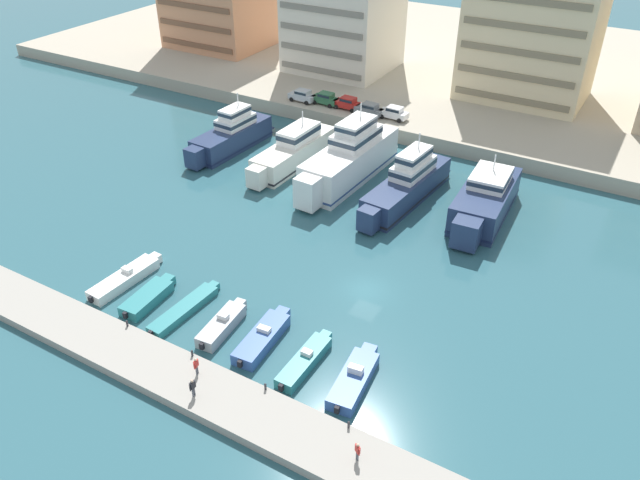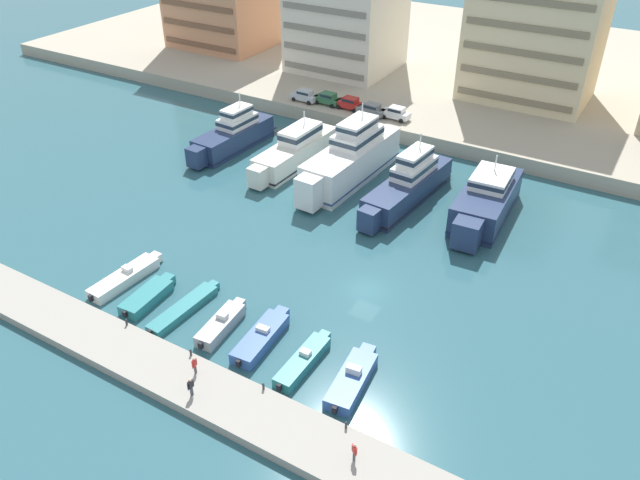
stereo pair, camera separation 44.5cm
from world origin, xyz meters
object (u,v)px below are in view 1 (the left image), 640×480
at_px(yacht_navy_far_left, 231,135).
at_px(motorboat_white_far_left, 126,278).
at_px(pedestrian_mid_deck, 196,365).
at_px(motorboat_teal_mid_left, 185,309).
at_px(motorboat_teal_center_right, 305,361).
at_px(car_white_center, 394,112).
at_px(yacht_white_mid_left, 349,159).
at_px(car_grey_center_left, 369,109).
at_px(motorboat_blue_mid_right, 354,379).
at_px(car_green_left, 326,98).
at_px(motorboat_grey_center_left, 222,325).
at_px(car_red_mid_left, 348,103).
at_px(pedestrian_far_side, 358,450).
at_px(motorboat_teal_left, 148,297).
at_px(yacht_navy_center, 485,200).
at_px(pedestrian_near_edge, 193,386).
at_px(yacht_ivory_left, 294,151).
at_px(yacht_navy_center_left, 407,184).
at_px(motorboat_blue_center, 263,337).
at_px(car_silver_far_left, 302,95).

xyz_separation_m(yacht_navy_far_left, motorboat_white_far_left, (9.24, -28.99, -1.47)).
bearing_deg(pedestrian_mid_deck, motorboat_teal_mid_left, 137.35).
relative_size(motorboat_teal_center_right, car_white_center, 1.75).
distance_m(yacht_white_mid_left, car_grey_center_left, 15.76).
bearing_deg(motorboat_blue_mid_right, car_green_left, 122.25).
xyz_separation_m(motorboat_grey_center_left, car_red_mid_left, (-12.25, 45.61, 2.43)).
bearing_deg(pedestrian_far_side, motorboat_blue_mid_right, 119.02).
relative_size(yacht_white_mid_left, motorboat_teal_left, 2.99).
xyz_separation_m(motorboat_white_far_left, motorboat_blue_mid_right, (24.83, -0.54, 0.01)).
relative_size(yacht_navy_center, car_white_center, 3.86).
relative_size(motorboat_teal_center_right, car_red_mid_left, 1.75).
xyz_separation_m(motorboat_white_far_left, motorboat_teal_left, (3.91, -1.08, -0.02)).
distance_m(yacht_navy_center, pedestrian_near_edge, 38.71).
bearing_deg(car_grey_center_left, motorboat_grey_center_left, -79.37).
bearing_deg(car_red_mid_left, motorboat_blue_mid_right, -61.21).
height_order(yacht_ivory_left, motorboat_blue_mid_right, yacht_ivory_left).
bearing_deg(motorboat_white_far_left, car_grey_center_left, 85.29).
relative_size(yacht_navy_center_left, yacht_navy_center, 1.11).
height_order(motorboat_teal_left, motorboat_grey_center_left, motorboat_grey_center_left).
distance_m(motorboat_blue_center, motorboat_teal_center_right, 4.48).
bearing_deg(pedestrian_near_edge, car_white_center, 98.80).
xyz_separation_m(motorboat_grey_center_left, pedestrian_far_side, (16.43, -6.51, 1.19)).
bearing_deg(yacht_navy_far_left, car_white_center, 44.17).
height_order(yacht_white_mid_left, motorboat_blue_center, yacht_white_mid_left).
distance_m(motorboat_blue_mid_right, car_red_mid_left, 51.92).
height_order(motorboat_blue_center, car_white_center, car_white_center).
relative_size(yacht_white_mid_left, pedestrian_near_edge, 11.77).
bearing_deg(car_green_left, yacht_navy_far_left, -108.84).
relative_size(motorboat_teal_left, car_silver_far_left, 1.56).
bearing_deg(pedestrian_near_edge, motorboat_blue_center, 85.64).
bearing_deg(car_silver_far_left, yacht_ivory_left, -62.13).
distance_m(motorboat_blue_mid_right, car_silver_far_left, 55.17).
bearing_deg(car_white_center, car_silver_far_left, -176.98).
relative_size(motorboat_white_far_left, pedestrian_mid_deck, 5.32).
relative_size(motorboat_grey_center_left, pedestrian_mid_deck, 4.11).
distance_m(car_red_mid_left, pedestrian_mid_deck, 53.36).
xyz_separation_m(yacht_navy_far_left, car_white_center, (16.41, 15.94, 1.01)).
bearing_deg(pedestrian_near_edge, car_silver_far_left, 113.48).
bearing_deg(motorboat_teal_mid_left, motorboat_blue_mid_right, 0.08).
relative_size(yacht_navy_center, car_grey_center_left, 3.84).
distance_m(motorboat_blue_mid_right, car_grey_center_left, 49.68).
relative_size(motorboat_teal_left, car_grey_center_left, 1.55).
bearing_deg(yacht_navy_center, motorboat_blue_center, -107.88).
relative_size(motorboat_teal_left, car_green_left, 1.55).
bearing_deg(motorboat_teal_left, yacht_navy_center_left, 66.24).
bearing_deg(motorboat_white_far_left, car_silver_far_left, 99.52).
relative_size(motorboat_white_far_left, car_silver_far_left, 2.05).
xyz_separation_m(yacht_navy_center, motorboat_teal_left, (-21.57, -30.09, -1.50)).
relative_size(car_green_left, car_grey_center_left, 1.00).
height_order(pedestrian_near_edge, pedestrian_far_side, pedestrian_near_edge).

